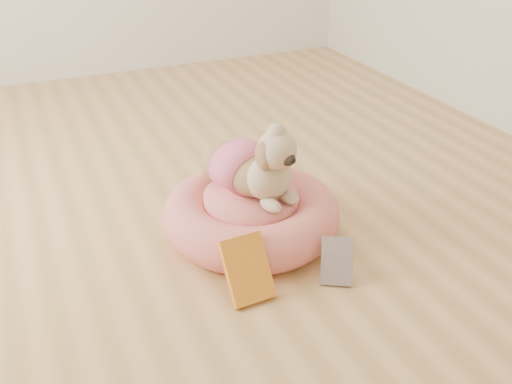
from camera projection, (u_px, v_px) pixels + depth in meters
name	position (u px, v px, depth m)	size (l,w,h in m)	color
floor	(183.00, 225.00, 2.41)	(4.50, 4.50, 0.00)	tan
pet_bed	(251.00, 214.00, 2.32)	(0.72, 0.72, 0.19)	#E77A5A
dog	(253.00, 153.00, 2.20)	(0.32, 0.46, 0.34)	brown
book_yellow	(247.00, 269.00, 1.97)	(0.15, 0.03, 0.24)	yellow
book_white	(337.00, 261.00, 2.05)	(0.11, 0.02, 0.17)	silver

